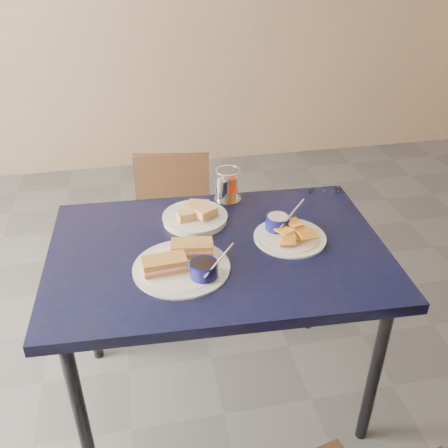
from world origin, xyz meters
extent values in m
plane|color=#494A4E|center=(0.00, 0.00, 0.00)|extent=(6.00, 6.00, 0.00)
cube|color=black|center=(0.00, 0.12, 0.73)|extent=(1.21, 0.83, 0.04)
cylinder|color=black|center=(-0.51, -0.20, 0.35)|extent=(0.04, 0.04, 0.71)
cylinder|color=black|center=(0.51, -0.20, 0.35)|extent=(0.04, 0.04, 0.71)
cylinder|color=black|center=(-0.51, 0.43, 0.35)|extent=(0.04, 0.04, 0.71)
cylinder|color=black|center=(0.51, 0.43, 0.35)|extent=(0.04, 0.04, 0.71)
cube|color=black|center=(-0.11, 0.75, 0.37)|extent=(0.42, 0.40, 0.03)
cylinder|color=black|center=(-0.25, 0.61, 0.18)|extent=(0.03, 0.03, 0.36)
cylinder|color=black|center=(0.04, 0.61, 0.18)|extent=(0.03, 0.03, 0.36)
cylinder|color=black|center=(-0.25, 0.88, 0.18)|extent=(0.03, 0.03, 0.36)
cylinder|color=black|center=(0.04, 0.88, 0.18)|extent=(0.03, 0.03, 0.36)
cube|color=black|center=(-0.11, 0.90, 0.58)|extent=(0.37, 0.09, 0.38)
cylinder|color=white|center=(-0.14, 0.02, 0.75)|extent=(0.32, 0.32, 0.01)
cylinder|color=white|center=(-0.14, 0.02, 0.76)|extent=(0.26, 0.26, 0.00)
cube|color=#B78741|center=(-0.19, 0.01, 0.78)|extent=(0.15, 0.08, 0.04)
cube|color=pink|center=(-0.19, 0.01, 0.78)|extent=(0.15, 0.09, 0.01)
cube|color=#B78741|center=(-0.09, 0.08, 0.78)|extent=(0.15, 0.09, 0.04)
cube|color=pink|center=(-0.09, 0.08, 0.78)|extent=(0.15, 0.10, 0.01)
cylinder|color=#090934|center=(-0.07, -0.05, 0.79)|extent=(0.09, 0.09, 0.05)
cylinder|color=black|center=(-0.07, -0.05, 0.80)|extent=(0.08, 0.08, 0.01)
cylinder|color=silver|center=(-0.03, -0.07, 0.83)|extent=(0.11, 0.07, 0.08)
cylinder|color=white|center=(0.27, 0.12, 0.75)|extent=(0.26, 0.26, 0.01)
cylinder|color=white|center=(0.27, 0.12, 0.76)|extent=(0.21, 0.21, 0.00)
cube|color=gold|center=(0.29, 0.10, 0.76)|extent=(0.07, 0.06, 0.03)
cube|color=gold|center=(0.24, 0.08, 0.77)|extent=(0.07, 0.08, 0.02)
cube|color=gold|center=(0.31, 0.11, 0.77)|extent=(0.07, 0.06, 0.03)
cube|color=gold|center=(0.25, 0.08, 0.78)|extent=(0.07, 0.08, 0.02)
cube|color=gold|center=(0.24, 0.12, 0.78)|extent=(0.06, 0.08, 0.02)
cube|color=gold|center=(0.31, 0.07, 0.79)|extent=(0.07, 0.06, 0.02)
cube|color=gold|center=(0.29, 0.15, 0.79)|extent=(0.05, 0.07, 0.02)
cylinder|color=#090934|center=(0.24, 0.18, 0.79)|extent=(0.09, 0.09, 0.05)
cylinder|color=beige|center=(0.24, 0.18, 0.80)|extent=(0.08, 0.08, 0.01)
cylinder|color=silver|center=(0.28, 0.16, 0.83)|extent=(0.11, 0.07, 0.08)
cylinder|color=white|center=(-0.05, 0.31, 0.76)|extent=(0.24, 0.24, 0.02)
cylinder|color=white|center=(-0.05, 0.31, 0.77)|extent=(0.20, 0.20, 0.00)
cube|color=tan|center=(-0.08, 0.29, 0.79)|extent=(0.08, 0.06, 0.03)
cube|color=tan|center=(-0.03, 0.34, 0.79)|extent=(0.09, 0.07, 0.03)
cube|color=tan|center=(-0.01, 0.28, 0.80)|extent=(0.09, 0.08, 0.03)
cylinder|color=silver|center=(0.10, 0.45, 0.75)|extent=(0.11, 0.11, 0.01)
cylinder|color=silver|center=(0.14, 0.49, 0.82)|extent=(0.01, 0.01, 0.13)
cylinder|color=silver|center=(0.07, 0.49, 0.82)|extent=(0.01, 0.01, 0.13)
cylinder|color=silver|center=(0.07, 0.42, 0.82)|extent=(0.01, 0.01, 0.13)
cylinder|color=silver|center=(0.14, 0.42, 0.82)|extent=(0.01, 0.01, 0.13)
torus|color=silver|center=(0.10, 0.45, 0.88)|extent=(0.10, 0.10, 0.00)
cylinder|color=silver|center=(0.08, 0.45, 0.80)|extent=(0.05, 0.05, 0.08)
cone|color=silver|center=(0.08, 0.45, 0.85)|extent=(0.04, 0.04, 0.02)
cylinder|color=brown|center=(0.13, 0.46, 0.80)|extent=(0.03, 0.03, 0.08)
cylinder|color=red|center=(0.13, 0.46, 0.80)|extent=(0.03, 0.03, 0.03)
cylinder|color=red|center=(0.13, 0.46, 0.85)|extent=(0.02, 0.02, 0.02)
camera|label=1|loc=(-0.26, -1.30, 1.74)|focal=40.00mm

